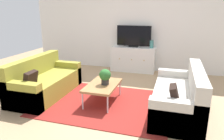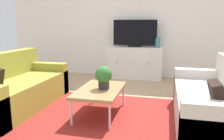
{
  "view_description": "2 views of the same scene",
  "coord_description": "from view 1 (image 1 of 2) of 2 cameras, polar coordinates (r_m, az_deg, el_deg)",
  "views": [
    {
      "loc": [
        1.25,
        -3.77,
        1.81
      ],
      "look_at": [
        0.0,
        0.32,
        0.56
      ],
      "focal_mm": 33.6,
      "sensor_mm": 36.0,
      "label": 1
    },
    {
      "loc": [
        0.8,
        -2.96,
        1.23
      ],
      "look_at": [
        0.0,
        0.32,
        0.56
      ],
      "focal_mm": 36.26,
      "sensor_mm": 36.0,
      "label": 2
    }
  ],
  "objects": [
    {
      "name": "area_rug",
      "position": [
        4.23,
        -1.89,
        -8.99
      ],
      "size": [
        2.5,
        1.9,
        0.01
      ],
      "primitive_type": "cube",
      "color": "maroon",
      "rests_on": "ground_plane"
    },
    {
      "name": "ground_plane",
      "position": [
        4.36,
        -1.25,
        -8.26
      ],
      "size": [
        10.0,
        10.0,
        0.0
      ],
      "primitive_type": "plane",
      "color": "tan"
    },
    {
      "name": "glass_vase",
      "position": [
        6.15,
        10.72,
        6.92
      ],
      "size": [
        0.11,
        0.11,
        0.22
      ],
      "primitive_type": "cylinder",
      "color": "teal",
      "rests_on": "tv_console"
    },
    {
      "name": "tv_console",
      "position": [
        6.32,
        5.73,
        2.96
      ],
      "size": [
        1.3,
        0.47,
        0.74
      ],
      "color": "white",
      "rests_on": "ground_plane"
    },
    {
      "name": "flat_screen_tv",
      "position": [
        6.22,
        5.95,
        9.09
      ],
      "size": [
        1.0,
        0.16,
        0.62
      ],
      "color": "black",
      "rests_on": "tv_console"
    },
    {
      "name": "couch_left_side",
      "position": [
        4.79,
        -18.21,
        -3.24
      ],
      "size": [
        0.81,
        1.78,
        0.82
      ],
      "color": "olive",
      "rests_on": "ground_plane"
    },
    {
      "name": "coffee_table",
      "position": [
        4.16,
        -2.58,
        -4.29
      ],
      "size": [
        0.57,
        0.94,
        0.38
      ],
      "color": "#A37547",
      "rests_on": "ground_plane"
    },
    {
      "name": "couch_right_side",
      "position": [
        3.98,
        18.41,
        -7.27
      ],
      "size": [
        0.81,
        1.78,
        0.82
      ],
      "color": "beige",
      "rests_on": "ground_plane"
    },
    {
      "name": "potted_plant",
      "position": [
        4.09,
        -1.89,
        -1.66
      ],
      "size": [
        0.23,
        0.23,
        0.31
      ],
      "color": "#2D2D2D",
      "rests_on": "coffee_table"
    },
    {
      "name": "wall_back",
      "position": [
        6.46,
        5.89,
        12.06
      ],
      "size": [
        6.4,
        0.12,
        2.7
      ],
      "primitive_type": "cube",
      "color": "white",
      "rests_on": "ground_plane"
    }
  ]
}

